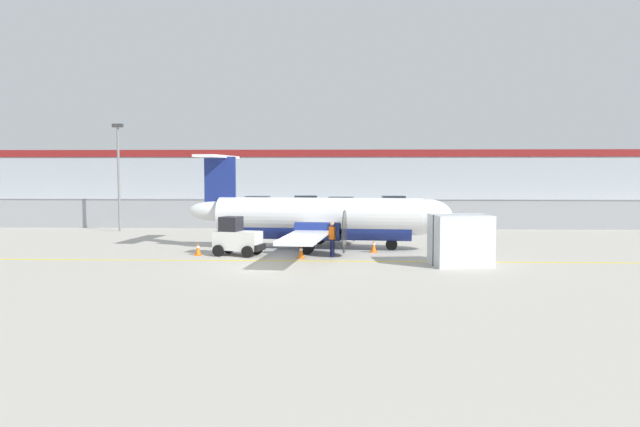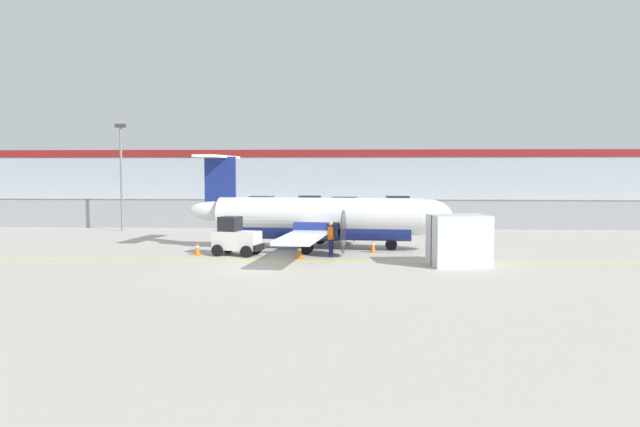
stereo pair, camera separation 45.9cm
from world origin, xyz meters
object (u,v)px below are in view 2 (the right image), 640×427
(traffic_cone_far_left, at_px, (197,249))
(parked_car_6, at_px, (438,211))
(parked_car_1, at_px, (193,209))
(traffic_cone_near_right, at_px, (300,252))
(parked_car_4, at_px, (344,205))
(traffic_cone_near_left, at_px, (231,242))
(commuter_airplane, at_px, (324,219))
(parked_car_0, at_px, (146,209))
(baggage_tug, at_px, (236,238))
(parked_car_7, at_px, (495,210))
(apron_light_pole, at_px, (121,168))
(parked_car_3, at_px, (311,204))
(traffic_cone_far_right, at_px, (373,246))
(ground_crew_worker, at_px, (331,237))
(parked_car_5, at_px, (396,204))
(cargo_container, at_px, (459,240))
(parked_car_2, at_px, (263,204))

(traffic_cone_far_left, height_order, parked_car_6, parked_car_6)
(parked_car_1, bearing_deg, traffic_cone_near_right, -62.05)
(traffic_cone_far_left, height_order, parked_car_4, parked_car_4)
(traffic_cone_near_left, bearing_deg, commuter_airplane, -5.01)
(traffic_cone_far_left, xyz_separation_m, parked_car_0, (-9.68, 21.29, 0.58))
(traffic_cone_far_left, bearing_deg, parked_car_1, 105.03)
(baggage_tug, xyz_separation_m, parked_car_7, (17.41, 22.57, 0.04))
(apron_light_pole, bearing_deg, parked_car_3, 59.36)
(parked_car_0, distance_m, apron_light_pole, 10.09)
(traffic_cone_near_left, distance_m, traffic_cone_far_right, 7.73)
(traffic_cone_near_left, relative_size, traffic_cone_far_right, 1.00)
(parked_car_3, bearing_deg, ground_crew_worker, -89.81)
(traffic_cone_far_right, bearing_deg, baggage_tug, -167.90)
(parked_car_5, bearing_deg, parked_car_6, 102.54)
(parked_car_6, bearing_deg, ground_crew_worker, 70.42)
(traffic_cone_near_right, relative_size, parked_car_7, 0.15)
(parked_car_5, bearing_deg, cargo_container, 88.44)
(parked_car_0, distance_m, parked_car_6, 24.10)
(parked_car_3, relative_size, parked_car_7, 0.99)
(parked_car_2, distance_m, parked_car_5, 12.93)
(baggage_tug, xyz_separation_m, parked_car_0, (-11.56, 21.20, 0.04))
(traffic_cone_far_left, xyz_separation_m, traffic_cone_far_right, (8.56, 1.53, 0.00))
(traffic_cone_far_left, xyz_separation_m, parked_car_6, (14.41, 20.76, 0.58))
(ground_crew_worker, bearing_deg, parked_car_2, 86.49)
(traffic_cone_near_left, relative_size, parked_car_5, 0.15)
(ground_crew_worker, xyz_separation_m, parked_car_5, (5.20, 31.25, -0.06))
(traffic_cone_far_right, height_order, apron_light_pole, apron_light_pole)
(parked_car_7, bearing_deg, parked_car_6, 14.59)
(traffic_cone_far_left, bearing_deg, baggage_tug, 2.91)
(parked_car_3, relative_size, parked_car_4, 0.99)
(parked_car_0, xyz_separation_m, parked_car_5, (21.40, 9.68, 0.00))
(parked_car_3, distance_m, parked_car_5, 8.38)
(commuter_airplane, xyz_separation_m, parked_car_6, (8.40, 18.01, -0.71))
(parked_car_4, bearing_deg, parked_car_6, 142.01)
(parked_car_0, bearing_deg, traffic_cone_far_left, -66.47)
(cargo_container, xyz_separation_m, apron_light_pole, (-20.31, 14.60, 3.20))
(ground_crew_worker, xyz_separation_m, parked_car_3, (-3.17, 31.68, -0.06))
(parked_car_6, bearing_deg, parked_car_3, -42.90)
(parked_car_2, bearing_deg, traffic_cone_near_right, -74.42)
(cargo_container, height_order, parked_car_5, cargo_container)
(traffic_cone_far_left, xyz_separation_m, parked_car_4, (6.65, 28.47, 0.58))
(ground_crew_worker, bearing_deg, parked_car_4, 71.92)
(commuter_airplane, bearing_deg, ground_crew_worker, -74.73)
(baggage_tug, relative_size, parked_car_2, 0.59)
(parked_car_0, bearing_deg, parked_car_4, 22.80)
(traffic_cone_near_right, xyz_separation_m, parked_car_3, (-1.72, 32.23, 0.58))
(traffic_cone_near_left, xyz_separation_m, parked_car_6, (13.41, 17.57, 0.58))
(traffic_cone_near_right, distance_m, parked_car_7, 27.47)
(commuter_airplane, relative_size, baggage_tug, 6.37)
(commuter_airplane, xyz_separation_m, traffic_cone_near_right, (-0.95, -3.59, -1.29))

